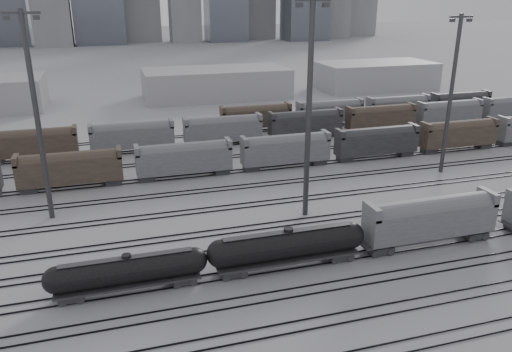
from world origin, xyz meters
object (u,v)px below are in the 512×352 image
object	(u,v)px
tank_car_b	(288,246)
light_mast_c	(309,106)
tank_car_a	(128,271)
hopper_car_a	(430,217)

from	to	relation	value
tank_car_b	light_mast_c	xyz separation A→B (m)	(6.85, 12.00, 12.02)
tank_car_a	tank_car_b	bearing A→B (deg)	0.00
tank_car_b	light_mast_c	world-z (taller)	light_mast_c
tank_car_a	hopper_car_a	bearing A→B (deg)	0.00
hopper_car_a	light_mast_c	xyz separation A→B (m)	(-10.38, 12.00, 11.00)
tank_car_b	hopper_car_a	xyz separation A→B (m)	(17.24, 0.00, 1.02)
tank_car_a	tank_car_b	distance (m)	16.47
tank_car_a	tank_car_b	world-z (taller)	tank_car_b
light_mast_c	tank_car_b	bearing A→B (deg)	-119.72
hopper_car_a	light_mast_c	size ratio (longest dim) A/B	0.58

